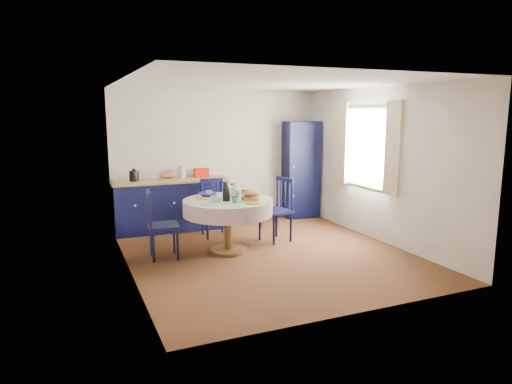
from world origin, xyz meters
TOP-DOWN VIEW (x-y plane):
  - floor at (0.00, 0.00)m, footprint 4.50×4.50m
  - ceiling at (0.00, 0.00)m, footprint 4.50×4.50m
  - wall_back at (0.00, 2.25)m, footprint 4.00×0.02m
  - wall_left at (-2.00, 0.00)m, footprint 0.02×4.50m
  - wall_right at (2.00, 0.00)m, footprint 0.02×4.50m
  - window at (1.95, 0.30)m, footprint 0.10×1.74m
  - kitchen_counter at (-1.00, 1.96)m, footprint 2.07×0.71m
  - pantry_cabinet at (1.65, 2.00)m, footprint 0.71×0.54m
  - dining_table at (-0.50, 0.30)m, footprint 1.33×1.33m
  - chair_left at (-1.50, 0.41)m, footprint 0.46×0.48m
  - chair_far at (-0.41, 1.29)m, footprint 0.45×0.43m
  - chair_right at (0.45, 0.58)m, footprint 0.53×0.55m
  - mug_a at (-0.75, 0.22)m, footprint 0.11×0.11m
  - mug_b at (-0.50, 0.01)m, footprint 0.11×0.11m
  - mug_c at (-0.15, 0.50)m, footprint 0.11×0.11m
  - mug_d at (-0.68, 0.68)m, footprint 0.10×0.10m
  - cobalt_bowl at (-0.72, 0.63)m, footprint 0.27×0.27m

SIDE VIEW (x-z plane):
  - floor at x=0.00m, z-range 0.00..0.00m
  - kitchen_counter at x=-1.00m, z-range -0.11..1.05m
  - chair_far at x=-0.41m, z-range 0.01..0.98m
  - chair_left at x=-1.50m, z-range 0.01..1.00m
  - chair_right at x=0.45m, z-range 0.01..1.04m
  - dining_table at x=-0.50m, z-range 0.14..1.23m
  - cobalt_bowl at x=-0.72m, z-range 0.81..0.87m
  - mug_a at x=-0.75m, z-range 0.81..0.89m
  - mug_d at x=-0.68m, z-range 0.81..0.90m
  - mug_c at x=-0.15m, z-range 0.81..0.90m
  - mug_b at x=-0.50m, z-range 0.81..0.91m
  - pantry_cabinet at x=1.65m, z-range 0.00..1.91m
  - wall_back at x=0.00m, z-range 0.00..2.50m
  - wall_left at x=-2.00m, z-range 0.00..2.50m
  - wall_right at x=2.00m, z-range 0.00..2.50m
  - window at x=1.95m, z-range 0.80..2.25m
  - ceiling at x=0.00m, z-range 2.50..2.50m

